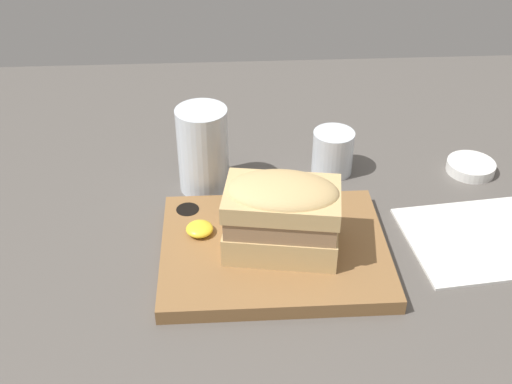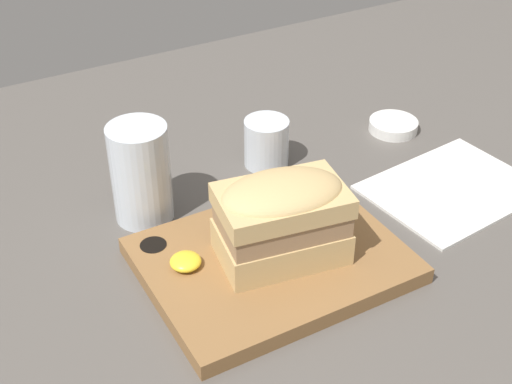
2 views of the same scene
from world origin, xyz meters
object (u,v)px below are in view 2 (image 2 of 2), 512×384
serving_board (271,260)px  wine_glass (266,145)px  napkin (452,189)px  sandwich (282,216)px  water_glass (141,179)px  condiment_dish (393,126)px

serving_board → wine_glass: (10.41, 19.19, 1.95)cm
serving_board → napkin: bearing=3.0°
serving_board → sandwich: (0.87, -0.67, 6.40)cm
wine_glass → napkin: 25.41cm
water_glass → sandwich: bearing=-60.0°
sandwich → napkin: size_ratio=0.66×
water_glass → condiment_dish: water_glass is taller
wine_glass → condiment_dish: wine_glass is taller
napkin → condiment_dish: (3.04, 16.37, 0.61)cm
water_glass → napkin: water_glass is taller
serving_board → condiment_dish: size_ratio=3.93×
sandwich → water_glass: size_ratio=1.18×
serving_board → sandwich: size_ratio=1.90×
water_glass → wine_glass: size_ratio=1.89×
sandwich → condiment_dish: 36.37cm
sandwich → condiment_dish: size_ratio=2.07×
sandwich → water_glass: (-9.68, 16.79, -1.93)cm
serving_board → wine_glass: bearing=61.5°
sandwich → wine_glass: size_ratio=2.23×
serving_board → sandwich: bearing=-37.6°
sandwich → condiment_dish: bearing=31.2°
sandwich → wine_glass: 22.48cm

